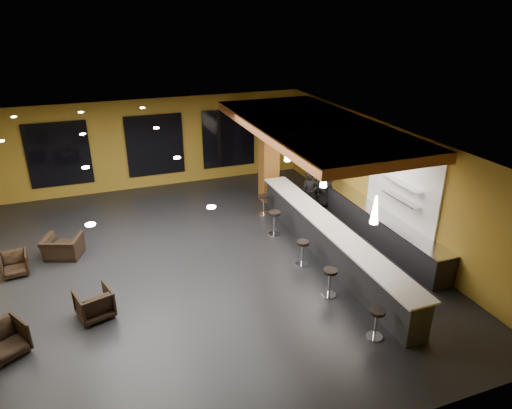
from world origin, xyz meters
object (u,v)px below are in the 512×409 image
object	(u,v)px
pendant_1	(324,175)
staff_b	(322,188)
pendant_0	(375,210)
pendant_2	(287,151)
armchair_b	(94,303)
bar_stool_3	(274,220)
prep_counter	(378,226)
bar_stool_2	(303,250)
staff_a	(310,193)
bar_stool_0	(376,320)
armchair_a	(5,340)
armchair_d	(63,247)
bar_stool_1	(330,279)
bar_counter	(328,242)
armchair_c	(14,264)
staff_c	(325,186)
column	(269,155)
bar_stool_4	(264,202)

from	to	relation	value
pendant_1	staff_b	xyz separation A→B (m)	(1.50, 2.76, -1.60)
pendant_0	pendant_2	world-z (taller)	same
armchair_b	bar_stool_3	distance (m)	6.01
prep_counter	bar_stool_2	xyz separation A→B (m)	(-2.87, -0.61, 0.04)
prep_counter	staff_a	distance (m)	2.71
staff_b	bar_stool_0	xyz separation A→B (m)	(-2.21, -6.71, -0.29)
armchair_a	armchair_d	distance (m)	4.05
pendant_2	bar_stool_1	bearing A→B (deg)	-100.69
pendant_2	armchair_d	world-z (taller)	pendant_2
bar_counter	bar_stool_3	size ratio (longest dim) A/B	10.05
bar_stool_1	bar_stool_0	bearing A→B (deg)	-84.23
pendant_1	armchair_b	world-z (taller)	pendant_1
pendant_0	armchair_c	world-z (taller)	pendant_0
armchair_b	bar_stool_2	xyz separation A→B (m)	(5.54, 0.43, 0.11)
pendant_1	bar_stool_2	world-z (taller)	pendant_1
bar_stool_0	armchair_b	bearing A→B (deg)	152.97
prep_counter	staff_c	bearing A→B (deg)	98.27
column	pendant_2	distance (m)	1.71
staff_b	bar_stool_2	xyz separation A→B (m)	(-2.36, -3.37, -0.28)
column	bar_stool_1	xyz separation A→B (m)	(-0.89, -6.30, -1.27)
staff_b	armchair_d	distance (m)	8.68
pendant_1	bar_stool_1	size ratio (longest dim) A/B	0.94
pendant_0	pendant_2	distance (m)	5.00
bar_counter	armchair_a	world-z (taller)	bar_counter
armchair_a	bar_stool_1	distance (m)	7.33
armchair_a	bar_stool_2	size ratio (longest dim) A/B	1.08
prep_counter	pendant_1	bearing A→B (deg)	180.00
staff_b	armchair_c	bearing A→B (deg)	172.78
staff_b	armchair_d	bearing A→B (deg)	170.09
prep_counter	pendant_2	world-z (taller)	pendant_2
staff_c	armchair_c	distance (m)	10.03
armchair_a	bar_stool_4	size ratio (longest dim) A/B	1.10
staff_a	bar_stool_4	xyz separation A→B (m)	(-1.51, 0.48, -0.31)
staff_a	staff_b	world-z (taller)	staff_a
armchair_b	bar_stool_1	size ratio (longest dim) A/B	1.05
pendant_1	staff_c	bearing A→B (deg)	59.81
bar_stool_3	bar_stool_1	bearing A→B (deg)	-89.71
prep_counter	bar_stool_1	size ratio (longest dim) A/B	8.07
staff_c	bar_stool_0	size ratio (longest dim) A/B	2.27
pendant_0	pendant_1	xyz separation A→B (m)	(0.00, 2.50, 0.00)
prep_counter	bar_stool_0	size ratio (longest dim) A/B	8.36
bar_counter	armchair_c	xyz separation A→B (m)	(-8.35, 2.11, -0.19)
armchair_d	bar_stool_2	world-z (taller)	bar_stool_2
staff_c	staff_b	bearing A→B (deg)	163.12
pendant_0	bar_stool_2	distance (m)	2.80
staff_c	armchair_b	size ratio (longest dim) A/B	2.09
armchair_c	armchair_d	world-z (taller)	armchair_d
bar_stool_3	prep_counter	bearing A→B (deg)	-24.88
prep_counter	column	distance (m)	4.75
column	pendant_1	world-z (taller)	column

